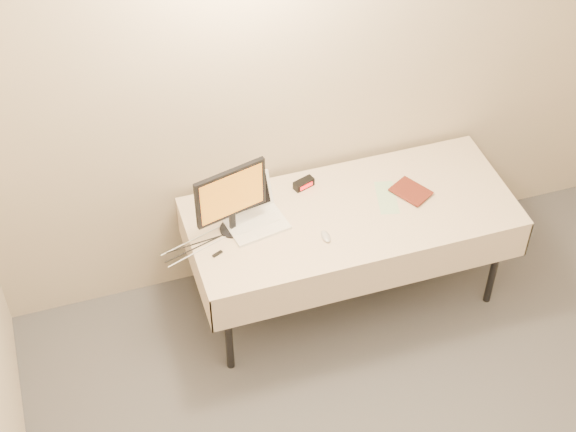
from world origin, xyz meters
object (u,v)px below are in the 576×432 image
object	(u,v)px
monitor	(231,196)
book	(404,186)
laptop	(252,212)
table	(351,218)

from	to	relation	value
monitor	book	world-z (taller)	monitor
laptop	book	xyz separation A→B (m)	(0.86, -0.11, 0.05)
table	book	world-z (taller)	book
laptop	monitor	size ratio (longest dim) A/B	0.85
book	table	bearing A→B (deg)	149.05
table	laptop	distance (m)	0.58
laptop	book	world-z (taller)	laptop
laptop	monitor	distance (m)	0.24
table	monitor	bearing A→B (deg)	174.99
laptop	table	bearing A→B (deg)	-20.64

